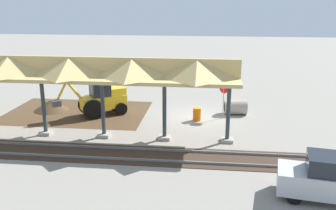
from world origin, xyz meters
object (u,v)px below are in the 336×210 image
Objects in this scene: distant_parked_car at (332,179)px; stop_sign at (224,93)px; concrete_pipe at (235,107)px; traffic_barrel at (197,114)px; backhoe at (101,98)px.

stop_sign is at bearing -69.01° from distant_parked_car.
stop_sign is at bearing 48.15° from concrete_pipe.
traffic_barrel is at bearing 32.89° from concrete_pipe.
stop_sign reaches higher than concrete_pipe.
concrete_pipe is 12.26m from distant_parked_car.
distant_parked_car is 11.70m from traffic_barrel.
stop_sign is 0.52× the size of backhoe.
backhoe reaches higher than stop_sign.
backhoe is 2.97× the size of concrete_pipe.
concrete_pipe is at bearing -147.11° from traffic_barrel.
distant_parked_car reaches higher than concrete_pipe.
backhoe is at bearing -4.23° from traffic_barrel.
traffic_barrel is (2.73, 1.77, -0.08)m from concrete_pipe.
traffic_barrel is (-6.92, 0.51, -0.81)m from backhoe.
backhoe is at bearing -39.44° from distant_parked_car.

